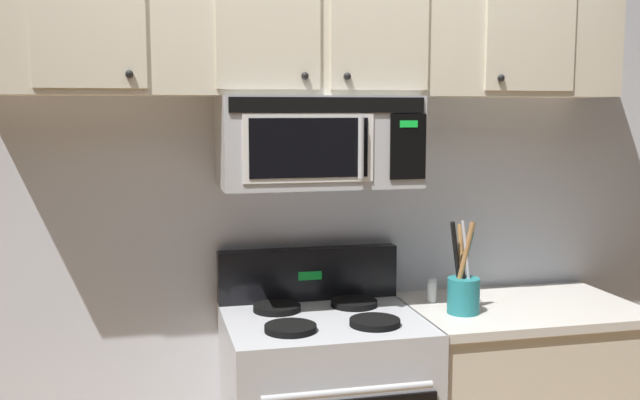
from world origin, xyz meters
name	(u,v)px	position (x,y,z in m)	size (l,w,h in m)	color
back_wall	(304,192)	(0.00, 0.79, 1.35)	(5.20, 0.10, 2.70)	silver
over_range_microwave	(317,141)	(0.00, 0.54, 1.58)	(0.76, 0.43, 0.35)	#B7BABF
upper_cabinets	(315,25)	(0.00, 0.57, 2.02)	(2.50, 0.36, 0.55)	beige
utensil_crock_teal	(463,289)	(0.55, 0.36, 1.00)	(0.13, 0.13, 0.37)	teal
salt_shaker	(432,290)	(0.49, 0.54, 0.95)	(0.04, 0.04, 0.10)	white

